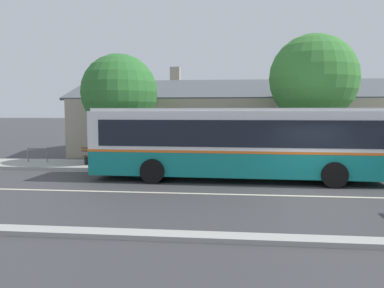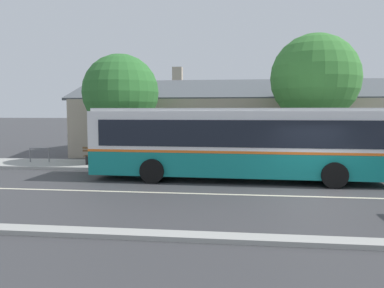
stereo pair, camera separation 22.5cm
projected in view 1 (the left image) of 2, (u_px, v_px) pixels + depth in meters
ground_plane at (319, 196)px, 12.85m from camera, size 300.00×300.00×0.00m
sidewalk_far at (292, 168)px, 18.78m from camera, size 60.00×3.00×0.15m
curb_near at (370, 243)px, 8.14m from camera, size 60.00×0.50×0.12m
lane_divider_stripe at (319, 196)px, 12.85m from camera, size 60.00×0.16×0.01m
community_building at (278, 125)px, 26.22m from camera, size 27.52×9.32×6.17m
transit_bus at (236, 141)px, 15.88m from camera, size 12.30×2.98×3.05m
bench_by_building at (97, 157)px, 19.41m from camera, size 1.53×0.51×0.94m
street_tree_primary at (312, 82)px, 19.42m from camera, size 4.57×4.57×6.91m
street_tree_secondary at (121, 95)px, 20.31m from camera, size 4.12×4.12×6.01m
bus_stop_sign at (362, 139)px, 17.34m from camera, size 0.36×0.07×2.40m
bike_rack at (37, 152)px, 20.44m from camera, size 1.16×0.06×0.78m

